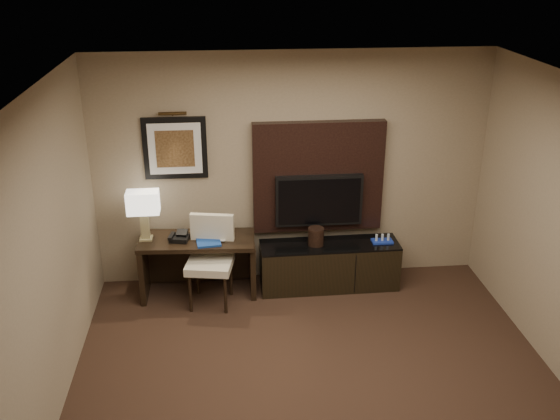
{
  "coord_description": "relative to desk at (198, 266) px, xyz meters",
  "views": [
    {
      "loc": [
        -0.78,
        -4.2,
        3.72
      ],
      "look_at": [
        -0.2,
        1.8,
        1.15
      ],
      "focal_mm": 40.0,
      "sensor_mm": 36.0,
      "label": 1
    }
  ],
  "objects": [
    {
      "name": "book",
      "position": [
        0.14,
        -0.03,
        0.46
      ],
      "size": [
        0.17,
        0.03,
        0.22
      ],
      "primitive_type": "imported",
      "rotation": [
        0.0,
        0.0,
        0.07
      ],
      "color": "#B6A18F",
      "rests_on": "desk"
    },
    {
      "name": "blue_folder",
      "position": [
        0.13,
        -0.07,
        0.36
      ],
      "size": [
        0.3,
        0.37,
        0.02
      ],
      "primitive_type": "cube",
      "rotation": [
        0.0,
        0.0,
        0.11
      ],
      "color": "#163E92",
      "rests_on": "desk"
    },
    {
      "name": "desk_chair",
      "position": [
        0.14,
        -0.25,
        0.16
      ],
      "size": [
        0.58,
        0.64,
        1.01
      ],
      "primitive_type": null,
      "rotation": [
        0.0,
        0.0,
        -0.18
      ],
      "color": "beige",
      "rests_on": "floor"
    },
    {
      "name": "ice_bucket",
      "position": [
        1.35,
        0.0,
        0.31
      ],
      "size": [
        0.2,
        0.2,
        0.21
      ],
      "primitive_type": "cylinder",
      "rotation": [
        0.0,
        0.0,
        0.07
      ],
      "color": "black",
      "rests_on": "credenza"
    },
    {
      "name": "water_bottle",
      "position": [
        0.35,
        0.03,
        0.44
      ],
      "size": [
        0.07,
        0.07,
        0.18
      ],
      "primitive_type": "cylinder",
      "rotation": [
        0.0,
        0.0,
        -0.14
      ],
      "color": "silver",
      "rests_on": "desk"
    },
    {
      "name": "ceiling",
      "position": [
        1.1,
        -2.15,
        2.35
      ],
      "size": [
        4.5,
        5.0,
        0.01
      ],
      "primitive_type": "cube",
      "color": "silver",
      "rests_on": "wall_back"
    },
    {
      "name": "artwork",
      "position": [
        -0.2,
        0.33,
        1.3
      ],
      "size": [
        0.7,
        0.04,
        0.7
      ],
      "primitive_type": "cube",
      "color": "black",
      "rests_on": "wall_back"
    },
    {
      "name": "tv_wall_panel",
      "position": [
        1.4,
        0.29,
        0.92
      ],
      "size": [
        1.5,
        0.12,
        1.3
      ],
      "primitive_type": "cube",
      "color": "black",
      "rests_on": "wall_back"
    },
    {
      "name": "wall_back",
      "position": [
        1.1,
        0.35,
        1.0
      ],
      "size": [
        4.5,
        0.01,
        2.7
      ],
      "primitive_type": "cube",
      "color": "gray",
      "rests_on": "floor"
    },
    {
      "name": "minibar_tray",
      "position": [
        2.12,
        -0.0,
        0.25
      ],
      "size": [
        0.24,
        0.14,
        0.09
      ],
      "primitive_type": null,
      "rotation": [
        0.0,
        0.0,
        -0.0
      ],
      "color": "#1933A6",
      "rests_on": "credenza"
    },
    {
      "name": "floor",
      "position": [
        1.1,
        -2.15,
        -0.35
      ],
      "size": [
        4.5,
        5.0,
        0.01
      ],
      "primitive_type": "cube",
      "color": "black",
      "rests_on": "ground"
    },
    {
      "name": "picture_light",
      "position": [
        -0.2,
        0.29,
        1.7
      ],
      "size": [
        0.04,
        0.04,
        0.3
      ],
      "primitive_type": "cylinder",
      "color": "#3C2913",
      "rests_on": "wall_back"
    },
    {
      "name": "table_lamp",
      "position": [
        -0.56,
        0.04,
        0.62
      ],
      "size": [
        0.36,
        0.23,
        0.55
      ],
      "primitive_type": null,
      "rotation": [
        0.0,
        0.0,
        0.1
      ],
      "color": "tan",
      "rests_on": "desk"
    },
    {
      "name": "credenza",
      "position": [
        1.51,
        -0.0,
        -0.07
      ],
      "size": [
        1.61,
        0.46,
        0.55
      ],
      "primitive_type": "cube",
      "rotation": [
        0.0,
        0.0,
        0.01
      ],
      "color": "black",
      "rests_on": "floor"
    },
    {
      "name": "tv",
      "position": [
        1.4,
        0.19,
        0.67
      ],
      "size": [
        1.0,
        0.08,
        0.6
      ],
      "primitive_type": "cube",
      "color": "black",
      "rests_on": "tv_wall_panel"
    },
    {
      "name": "wall_left",
      "position": [
        -1.15,
        -2.15,
        1.0
      ],
      "size": [
        0.01,
        5.0,
        2.7
      ],
      "primitive_type": "cube",
      "color": "gray",
      "rests_on": "floor"
    },
    {
      "name": "desk_phone",
      "position": [
        -0.19,
        -0.03,
        0.4
      ],
      "size": [
        0.23,
        0.22,
        0.1
      ],
      "primitive_type": null,
      "rotation": [
        0.0,
        0.0,
        -0.2
      ],
      "color": "black",
      "rests_on": "desk"
    },
    {
      "name": "desk",
      "position": [
        0.0,
        0.0,
        0.0
      ],
      "size": [
        1.32,
        0.63,
        0.69
      ],
      "primitive_type": "cube",
      "rotation": [
        0.0,
        0.0,
        -0.06
      ],
      "color": "black",
      "rests_on": "floor"
    }
  ]
}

